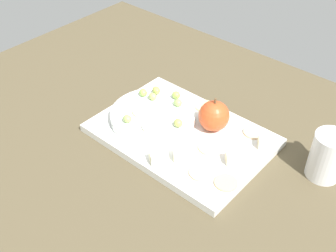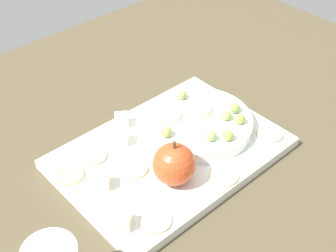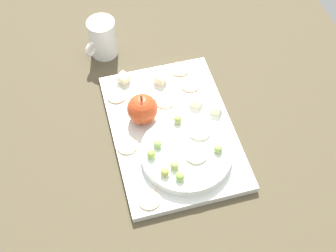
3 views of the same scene
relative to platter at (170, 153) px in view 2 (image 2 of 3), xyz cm
name	(u,v)px [view 2 (image 2 of 3)]	position (x,y,z in cm)	size (l,w,h in cm)	color
table	(137,167)	(-4.36, 3.76, -3.20)	(135.34, 93.83, 4.67)	#4E442E
platter	(170,153)	(0.00, 0.00, 0.00)	(36.82, 25.87, 1.72)	silver
serving_dish	(198,123)	(7.46, 0.86, 1.94)	(18.96, 18.96, 2.16)	white
apple_whole	(173,165)	(-4.55, -5.56, 4.22)	(6.72, 6.72, 6.72)	#D14921
apple_stem	(173,145)	(-4.55, -5.56, 8.19)	(0.50, 0.50, 1.20)	brown
cheese_cube_0	(123,221)	(-15.83, -7.49, 2.00)	(2.28, 2.28, 2.28)	#F2EDBD
cheese_cube_1	(102,181)	(-13.51, 0.72, 2.00)	(2.28, 2.28, 2.28)	#F9EEC3
cheese_cube_2	(121,138)	(-5.08, 6.80, 2.00)	(2.28, 2.28, 2.28)	#F8F4C8
cheese_cube_3	(122,120)	(-2.13, 10.53, 2.00)	(2.28, 2.28, 2.28)	#F9F4C0
cracker_0	(156,221)	(-11.95, -9.99, 1.06)	(4.53, 4.53, 0.40)	#DAB689
cracker_1	(93,156)	(-10.77, 7.17, 1.06)	(4.53, 4.53, 0.40)	#D9B58A
cracker_2	(70,175)	(-16.00, 6.08, 1.06)	(4.53, 4.53, 0.40)	#DCB47C
cracker_3	(134,169)	(-7.67, 0.31, 1.06)	(4.53, 4.53, 0.40)	beige
cracker_4	(270,134)	(15.29, -8.92, 1.06)	(4.53, 4.53, 0.40)	#DAB28A
cracker_5	(224,176)	(1.88, -10.48, 1.06)	(4.53, 4.53, 0.40)	#D8C487
grape_0	(226,116)	(10.70, -2.54, 3.89)	(1.98, 1.78, 1.72)	#9BAE5C
grape_1	(228,136)	(6.98, -6.40, 3.92)	(1.98, 1.78, 1.80)	#96BB4C
grape_2	(240,119)	(11.69, -4.81, 3.89)	(1.98, 1.78, 1.74)	#9DAC4C
grape_3	(166,132)	(0.07, 1.08, 3.94)	(1.98, 1.78, 1.84)	#A0AE53
grape_4	(182,95)	(9.22, 7.07, 3.86)	(1.98, 1.78, 1.67)	#92B15B
grape_5	(211,136)	(4.88, -4.54, 3.83)	(1.98, 1.78, 1.62)	#8BB25B
grape_6	(235,108)	(13.40, -2.17, 3.91)	(1.98, 1.78, 1.77)	#8EBC4E
apple_slice_0	(198,109)	(8.97, 2.49, 3.32)	(4.71, 4.71, 0.60)	beige
apple_slice_1	(168,115)	(3.76, 4.83, 3.32)	(4.71, 4.71, 0.60)	beige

